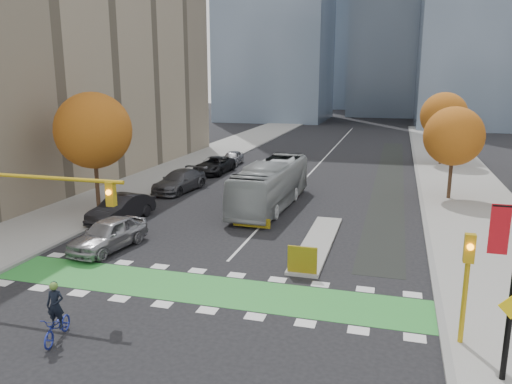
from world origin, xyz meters
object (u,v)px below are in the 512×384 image
Objects in this scene: traffic_signal_east at (467,273)px; parked_car_a at (108,234)px; hazard_board at (302,260)px; bus at (271,184)px; tree_east_far at (444,116)px; parked_car_e at (232,158)px; parked_car_d at (214,165)px; cyclist at (57,321)px; tree_east_near at (454,136)px; parked_car_b at (121,209)px; traffic_signal_west at (10,200)px; parked_car_c at (180,181)px; tree_west at (93,131)px.

parked_car_a is (-17.33, 5.51, -1.87)m from traffic_signal_east.
bus reaches higher than hazard_board.
tree_east_far is 1.77× the size of parked_car_e.
tree_east_far is 0.65× the size of bus.
parked_car_e is at bearing 90.36° from parked_car_d.
parked_car_e is (-5.54, 36.24, 0.00)m from cyclist.
bus is 2.73× the size of parked_car_e.
tree_east_near reaches higher than parked_car_b.
traffic_signal_west is at bearing -158.45° from hazard_board.
traffic_signal_west is 19.87m from parked_car_c.
parked_car_b is (3.00, -2.00, -4.76)m from tree_west.
parked_car_a reaches higher than parked_car_d.
parked_car_a is (5.17, -7.00, -4.75)m from tree_west.
tree_east_near is at bearing 37.45° from parked_car_b.
traffic_signal_west is 1.45× the size of parked_car_c.
cyclist is at bearing -37.00° from traffic_signal_west.
bus reaches higher than parked_car_d.
parked_car_b is (-13.00, 5.80, 0.05)m from hazard_board.
parked_car_c reaches higher than parked_car_d.
tree_east_near is 25.68m from parked_car_a.
traffic_signal_east is at bearing -9.70° from parked_car_a.
parked_car_a is at bearing -58.86° from parked_car_b.
traffic_signal_west is 1.64× the size of parked_car_b.
traffic_signal_west is at bearing 131.62° from cyclist.
traffic_signal_west is at bearing -76.48° from parked_car_b.
bus is at bearing -10.52° from parked_car_c.
tree_west is 21.06m from parked_car_e.
parked_car_b is at bearing 100.77° from cyclist.
hazard_board is 0.17× the size of tree_west.
parked_car_a is (1.10, 5.51, -3.17)m from traffic_signal_west.
tree_west is at bearing -157.19° from bus.
traffic_signal_east is 0.95× the size of parked_car_e.
traffic_signal_west is 27.96m from parked_car_d.
parked_car_c is (0.00, 9.08, 0.00)m from parked_car_b.
parked_car_d is (-5.70, 31.24, 0.06)m from cyclist.
tree_east_far is 38.50m from parked_car_a.
hazard_board is at bearing -25.99° from tree_west.
tree_east_near is 1.40× the size of parked_car_a.
parked_car_e is (-21.34, -5.76, -4.50)m from tree_east_far.
tree_east_near reaches higher than parked_car_c.
bus reaches higher than parked_car_a.
cyclist is at bearing -68.30° from parked_car_c.
bus reaches higher than parked_car_c.
parked_car_c is at bearing 163.89° from bus.
tree_east_near is at bearing 50.00° from parked_car_a.
tree_east_near is 21.58m from parked_car_c.
traffic_signal_west is 6.67m from cyclist.
tree_east_far is at bearing 87.03° from traffic_signal_east.
parked_car_c is at bearing -93.65° from parked_car_e.
cyclist is 0.44× the size of parked_car_a.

